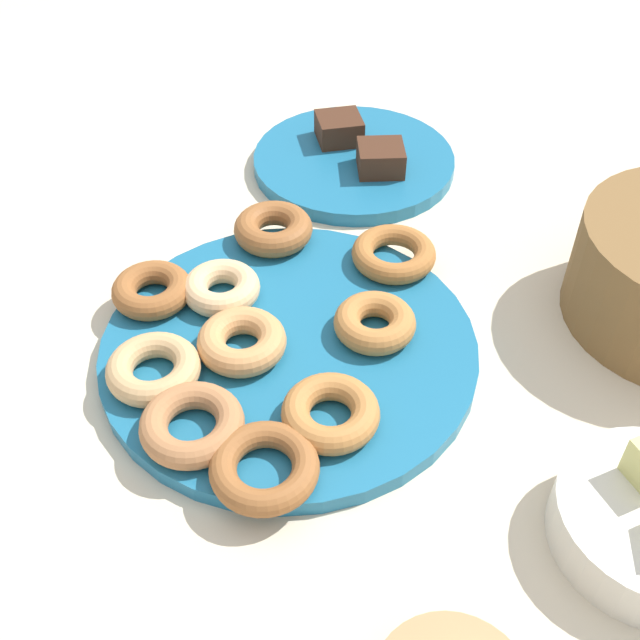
% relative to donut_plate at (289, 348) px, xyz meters
% --- Properties ---
extents(ground_plane, '(2.40, 2.40, 0.00)m').
position_rel_donut_plate_xyz_m(ground_plane, '(0.00, 0.00, -0.01)').
color(ground_plane, beige).
extents(donut_plate, '(0.36, 0.36, 0.02)m').
position_rel_donut_plate_xyz_m(donut_plate, '(0.00, 0.00, 0.00)').
color(donut_plate, '#1E6B93').
rests_on(donut_plate, ground_plane).
extents(donut_0, '(0.11, 0.11, 0.03)m').
position_rel_donut_plate_xyz_m(donut_0, '(-0.06, -0.07, 0.02)').
color(donut_0, '#EABC84').
rests_on(donut_0, donut_plate).
extents(donut_1, '(0.10, 0.10, 0.02)m').
position_rel_donut_plate_xyz_m(donut_1, '(-0.12, 0.11, 0.02)').
color(donut_1, '#AD6B33').
rests_on(donut_1, donut_plate).
extents(donut_2, '(0.12, 0.12, 0.02)m').
position_rel_donut_plate_xyz_m(donut_2, '(0.15, -0.01, 0.02)').
color(donut_2, '#995B2D').
rests_on(donut_2, donut_plate).
extents(donut_3, '(0.11, 0.11, 0.02)m').
position_rel_donut_plate_xyz_m(donut_3, '(-0.06, -0.14, 0.02)').
color(donut_3, '#995B2D').
rests_on(donut_3, donut_plate).
extents(donut_4, '(0.12, 0.12, 0.03)m').
position_rel_donut_plate_xyz_m(donut_4, '(0.10, 0.04, 0.02)').
color(donut_4, '#BC7A3D').
rests_on(donut_4, donut_plate).
extents(donut_5, '(0.11, 0.11, 0.03)m').
position_rel_donut_plate_xyz_m(donut_5, '(0.01, -0.04, 0.02)').
color(donut_5, tan).
rests_on(donut_5, donut_plate).
extents(donut_6, '(0.12, 0.12, 0.03)m').
position_rel_donut_plate_xyz_m(donut_6, '(-0.16, -0.02, 0.02)').
color(donut_6, '#995B2D').
rests_on(donut_6, donut_plate).
extents(donut_7, '(0.11, 0.11, 0.02)m').
position_rel_donut_plate_xyz_m(donut_7, '(0.05, -0.12, 0.02)').
color(donut_7, tan).
rests_on(donut_7, donut_plate).
extents(donut_8, '(0.11, 0.11, 0.03)m').
position_rel_donut_plate_xyz_m(donut_8, '(-0.02, 0.08, 0.02)').
color(donut_8, '#BC7A3D').
rests_on(donut_8, donut_plate).
extents(donut_9, '(0.13, 0.13, 0.02)m').
position_rel_donut_plate_xyz_m(donut_9, '(0.11, -0.08, 0.02)').
color(donut_9, '#B27547').
rests_on(donut_9, donut_plate).
extents(cake_plate, '(0.26, 0.26, 0.02)m').
position_rel_donut_plate_xyz_m(cake_plate, '(-0.33, 0.07, 0.00)').
color(cake_plate, '#1E6B93').
rests_on(cake_plate, ground_plane).
extents(brownie_near, '(0.06, 0.07, 0.03)m').
position_rel_donut_plate_xyz_m(brownie_near, '(-0.37, 0.05, 0.03)').
color(brownie_near, '#472819').
rests_on(brownie_near, cake_plate).
extents(brownie_far, '(0.06, 0.06, 0.03)m').
position_rel_donut_plate_xyz_m(brownie_far, '(-0.30, 0.10, 0.03)').
color(brownie_far, '#472819').
rests_on(brownie_far, cake_plate).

